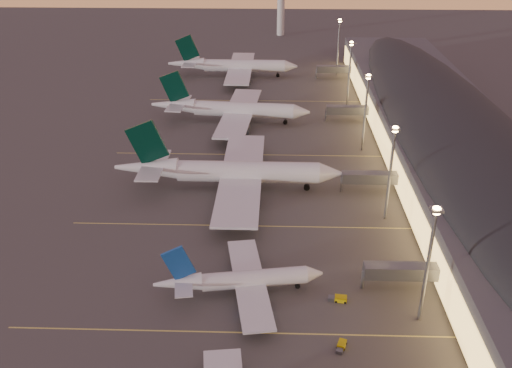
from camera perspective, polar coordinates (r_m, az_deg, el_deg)
The scene contains 10 objects.
ground at distance 117.91m, azimuth -1.71°, elevation -13.01°, with size 700.00×700.00×0.00m, color #3C3A37.
airliner_narrow_north at distance 121.66m, azimuth -1.62°, elevation -9.58°, with size 35.96×32.47×12.86m.
airliner_wide_near at distance 162.43m, azimuth -2.78°, elevation 1.22°, with size 64.76×58.73×20.79m.
airliner_wide_mid at distance 213.02m, azimuth -2.59°, elevation 7.46°, with size 59.45×54.36×19.01m.
airliner_wide_far at distance 270.55m, azimuth -2.31°, elevation 11.72°, with size 60.14×54.56×19.30m.
terminal_building at distance 184.47m, azimuth 19.26°, elevation 4.08°, with size 56.35×255.00×17.46m.
light_masts at distance 168.40m, azimuth 11.93°, elevation 6.12°, with size 2.20×217.20×25.90m.
lane_markings at distance 150.74m, azimuth -0.82°, elevation -3.22°, with size 90.00×180.36×0.00m.
baggage_tug_c at distance 122.42m, azimuth 8.24°, elevation -11.28°, with size 4.00×2.02×1.14m.
baggage_tug_d at distance 111.74m, azimuth 8.52°, elevation -15.74°, with size 2.42×3.68×1.02m.
Camera 1 is at (6.32, -90.28, 75.57)m, focal length 40.00 mm.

